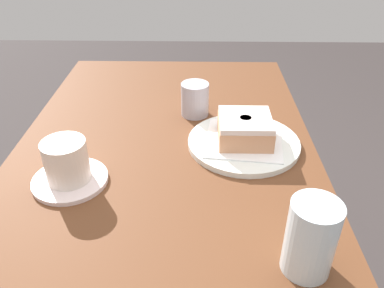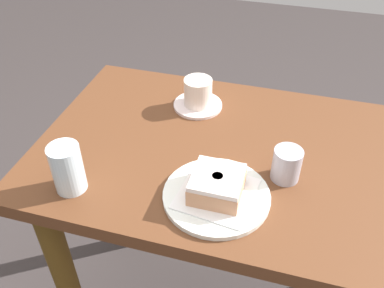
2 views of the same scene
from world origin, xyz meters
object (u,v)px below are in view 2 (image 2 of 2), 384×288
Objects in this scene: donut_glazed_square at (217,184)px; water_glass at (67,168)px; coffee_cup at (198,95)px; plate_glazed_square at (217,196)px; sugar_jar at (287,165)px.

donut_glazed_square is 0.94× the size of water_glass.
donut_glazed_square is at bearing -68.23° from coffee_cup.
water_glass is 0.41m from coffee_cup.
plate_glazed_square is 0.17m from sugar_jar.
coffee_cup reaches higher than sugar_jar.
plate_glazed_square is 0.03m from donut_glazed_square.
water_glass is (-0.30, -0.05, 0.05)m from plate_glazed_square.
sugar_jar is at bearing 37.67° from plate_glazed_square.
donut_glazed_square is 0.34m from coffee_cup.
donut_glazed_square is 0.79× the size of coffee_cup.
donut_glazed_square is (0.00, 0.00, 0.03)m from plate_glazed_square.
coffee_cup is at bearing 64.23° from water_glass.
donut_glazed_square is 1.37× the size of sugar_jar.
plate_glazed_square is 2.03× the size of water_glass.
sugar_jar is (0.13, 0.10, 0.03)m from plate_glazed_square.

